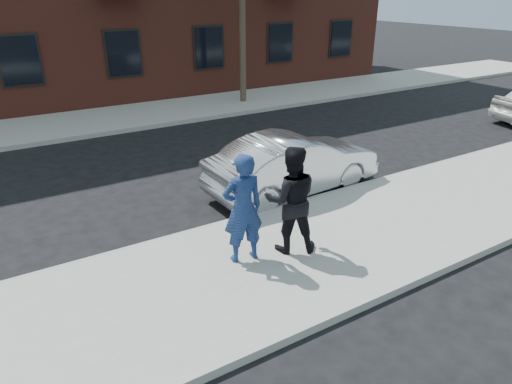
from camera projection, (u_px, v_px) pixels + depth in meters
ground at (322, 242)px, 9.05m from camera, size 100.00×100.00×0.00m
near_sidewalk at (331, 244)px, 8.83m from camera, size 50.00×3.50×0.15m
near_curb at (279, 209)px, 10.23m from camera, size 50.00×0.10×0.15m
far_sidewalk at (140, 115)px, 17.79m from camera, size 50.00×3.50×0.15m
far_curb at (156, 126)px, 16.39m from camera, size 50.00×0.10×0.15m
silver_sedan at (294, 164)px, 11.02m from camera, size 4.49×1.78×1.45m
man_hoodie at (243, 209)px, 7.82m from camera, size 0.78×0.57×2.00m
man_peacoat at (291, 200)px, 8.14m from camera, size 1.21×1.12×2.01m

